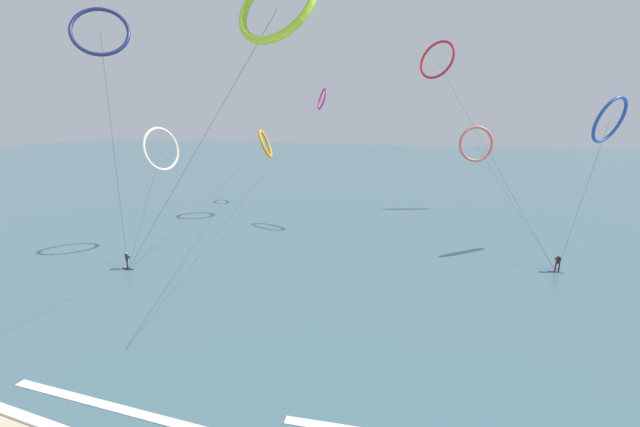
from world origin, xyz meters
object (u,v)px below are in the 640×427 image
(surfer_charcoal, at_px, (127,262))
(kite_cobalt, at_px, (610,120))
(kite_amber, at_px, (265,144))
(surfer_violet, at_px, (558,264))
(kite_navy, at_px, (100,32))
(kite_magenta, at_px, (322,99))
(kite_ivory, at_px, (161,149))
(kite_lime, at_px, (277,5))
(kite_crimson, at_px, (437,60))
(kite_coral, at_px, (476,144))

(surfer_charcoal, height_order, kite_cobalt, kite_cobalt)
(kite_amber, xyz_separation_m, kite_cobalt, (39.92, -4.37, 3.40))
(surfer_violet, bearing_deg, kite_cobalt, 69.14)
(surfer_violet, distance_m, kite_navy, 42.55)
(kite_navy, distance_m, kite_amber, 29.18)
(surfer_charcoal, xyz_separation_m, kite_magenta, (8.13, 35.86, 16.11))
(kite_ivory, bearing_deg, kite_lime, -116.95)
(kite_crimson, xyz_separation_m, kite_navy, (-22.43, -29.00, -0.88))
(kite_crimson, distance_m, kite_cobalt, 19.54)
(surfer_violet, height_order, kite_magenta, kite_magenta)
(surfer_charcoal, height_order, kite_magenta, kite_magenta)
(kite_crimson, distance_m, kite_navy, 36.67)
(kite_ivory, height_order, kite_magenta, kite_magenta)
(surfer_violet, bearing_deg, surfer_charcoal, -153.66)
(kite_crimson, bearing_deg, surfer_charcoal, -103.36)
(kite_cobalt, bearing_deg, kite_coral, -104.83)
(kite_crimson, relative_size, kite_magenta, 0.47)
(kite_amber, xyz_separation_m, kite_magenta, (4.63, 12.05, 6.52))
(kite_coral, relative_size, kite_magenta, 0.56)
(kite_ivory, height_order, kite_navy, kite_navy)
(kite_navy, height_order, kite_cobalt, kite_navy)
(kite_lime, bearing_deg, kite_navy, 178.21)
(kite_lime, height_order, kite_amber, kite_lime)
(kite_crimson, relative_size, kite_lime, 1.06)
(surfer_charcoal, bearing_deg, kite_crimson, 88.89)
(surfer_charcoal, relative_size, kite_ivory, 0.13)
(kite_ivory, distance_m, kite_cobalt, 45.73)
(kite_coral, bearing_deg, kite_lime, -128.92)
(kite_amber, bearing_deg, kite_cobalt, -110.68)
(surfer_charcoal, xyz_separation_m, kite_coral, (32.28, 37.37, 9.30))
(kite_lime, bearing_deg, kite_cobalt, 61.39)
(kite_lime, distance_m, kite_navy, 16.04)
(kite_lime, bearing_deg, kite_coral, 86.85)
(kite_coral, xyz_separation_m, kite_amber, (-28.79, -13.56, 0.29))
(surfer_violet, distance_m, kite_crimson, 27.40)
(kite_amber, bearing_deg, surfer_violet, -123.99)
(surfer_charcoal, xyz_separation_m, surfer_violet, (38.59, 11.34, 0.00))
(surfer_violet, relative_size, kite_navy, 0.08)
(kite_magenta, bearing_deg, kite_amber, -51.41)
(kite_coral, bearing_deg, kite_crimson, -139.63)
(kite_ivory, bearing_deg, kite_cobalt, -64.25)
(kite_ivory, xyz_separation_m, kite_amber, (3.92, 17.04, -0.43))
(kite_crimson, xyz_separation_m, kite_coral, (6.12, 12.11, -10.78))
(kite_navy, distance_m, kite_cobalt, 46.38)
(surfer_violet, bearing_deg, kite_magenta, 151.13)
(kite_amber, distance_m, kite_cobalt, 40.30)
(kite_lime, bearing_deg, kite_ivory, 156.37)
(kite_cobalt, bearing_deg, kite_navy, -16.38)
(kite_navy, bearing_deg, kite_crimson, 18.57)
(surfer_violet, xyz_separation_m, kite_ivory, (-39.01, -4.58, 10.02))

